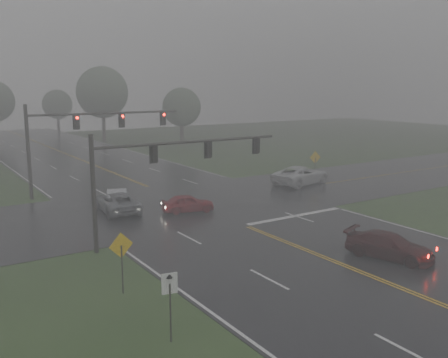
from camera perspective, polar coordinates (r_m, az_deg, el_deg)
ground at (r=24.23m, az=23.00°, el=-12.85°), size 180.00×180.00×0.00m
main_road at (r=38.33m, az=-2.50°, el=-3.41°), size 18.00×160.00×0.02m
cross_street at (r=40.02m, az=-3.96°, el=-2.82°), size 120.00×14.00×0.02m
stop_bar at (r=36.49m, az=8.14°, el=-4.24°), size 8.50×0.50×0.01m
sedan_maroon at (r=29.07m, az=18.29°, el=-8.59°), size 3.36×5.13×1.38m
sedan_red at (r=37.39m, az=-4.15°, el=-3.79°), size 4.16×2.50×1.32m
sedan_silver at (r=40.07m, az=-12.10°, el=-3.02°), size 2.84×4.51×1.40m
car_grey at (r=38.11m, az=-12.04°, el=-3.72°), size 2.96×5.53×1.48m
pickup_white at (r=48.25m, az=8.77°, el=-0.59°), size 6.74×4.15×1.74m
signal_gantry_near at (r=29.73m, az=-7.65°, el=1.69°), size 12.61×0.29×6.71m
signal_gantry_far at (r=44.80m, az=-16.24°, el=5.34°), size 13.83×0.40×7.81m
sign_diamond_west at (r=23.07m, az=-11.64°, el=-8.24°), size 1.19×0.20×2.87m
sign_arrow_white at (r=18.66m, az=-6.21°, el=-12.95°), size 0.59×0.15×2.67m
sign_diamond_east at (r=49.79m, az=10.38°, el=2.04°), size 1.22×0.23×2.96m
tree_ne_a at (r=85.30m, az=-13.74°, el=9.60°), size 8.44×8.44×12.39m
tree_e_near at (r=80.02m, az=-4.87°, el=8.18°), size 6.10×6.10×8.96m
tree_n_far at (r=104.20m, az=-18.52°, el=8.08°), size 5.78×5.78×8.48m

